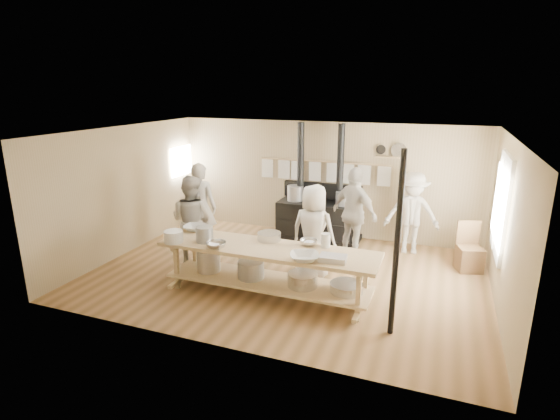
{
  "coord_description": "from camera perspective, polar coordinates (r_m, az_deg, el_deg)",
  "views": [
    {
      "loc": [
        2.52,
        -7.0,
        3.35
      ],
      "look_at": [
        -0.2,
        0.2,
        1.16
      ],
      "focal_mm": 28.0,
      "sensor_mm": 36.0,
      "label": 1
    }
  ],
  "objects": [
    {
      "name": "cook_by_window",
      "position": [
        9.3,
        16.84,
        -0.4
      ],
      "size": [
        1.15,
        0.72,
        1.7
      ],
      "primitive_type": "imported",
      "rotation": [
        0.0,
        0.0,
        0.08
      ],
      "color": "beige",
      "rests_on": "ground"
    },
    {
      "name": "mixing_bowl_large",
      "position": [
        7.36,
        -1.42,
        -3.46
      ],
      "size": [
        0.45,
        0.45,
        0.13
      ],
      "primitive_type": "cylinder",
      "rotation": [
        0.0,
        0.0,
        -0.12
      ],
      "color": "silver",
      "rests_on": "prep_table"
    },
    {
      "name": "bowl_steel_a",
      "position": [
        7.07,
        -8.37,
        -4.56
      ],
      "size": [
        0.44,
        0.44,
        0.1
      ],
      "primitive_type": "imported",
      "rotation": [
        0.0,
        0.0,
        0.43
      ],
      "color": "silver",
      "rests_on": "prep_table"
    },
    {
      "name": "towel_rail",
      "position": [
        9.9,
        5.63,
        5.33
      ],
      "size": [
        3.0,
        0.04,
        0.47
      ],
      "color": "tan",
      "rests_on": "ground"
    },
    {
      "name": "deep_bowl_enamel",
      "position": [
        7.46,
        -13.73,
        -3.39
      ],
      "size": [
        0.4,
        0.4,
        0.2
      ],
      "primitive_type": "cylinder",
      "rotation": [
        0.0,
        0.0,
        0.36
      ],
      "color": "silver",
      "rests_on": "prep_table"
    },
    {
      "name": "room_shell",
      "position": [
        7.64,
        0.88,
        2.8
      ],
      "size": [
        7.0,
        7.0,
        7.0
      ],
      "color": "tan",
      "rests_on": "ground"
    },
    {
      "name": "bowl_white_a",
      "position": [
        8.0,
        -11.07,
        -2.29
      ],
      "size": [
        0.44,
        0.44,
        0.1
      ],
      "primitive_type": "imported",
      "rotation": [
        0.0,
        0.0,
        0.14
      ],
      "color": "silver",
      "rests_on": "prep_table"
    },
    {
      "name": "bowl_steel_b",
      "position": [
        7.15,
        3.77,
        -4.25
      ],
      "size": [
        0.41,
        0.41,
        0.09
      ],
      "primitive_type": "imported",
      "rotation": [
        0.0,
        0.0,
        3.9
      ],
      "color": "silver",
      "rests_on": "prep_table"
    },
    {
      "name": "support_post",
      "position": [
        6.03,
        15.01,
        -4.58
      ],
      "size": [
        0.08,
        0.08,
        2.6
      ],
      "primitive_type": "cylinder",
      "color": "black",
      "rests_on": "ground"
    },
    {
      "name": "roasting_pan",
      "position": [
        6.55,
        6.93,
        -6.29
      ],
      "size": [
        0.41,
        0.29,
        0.09
      ],
      "primitive_type": "cube",
      "rotation": [
        0.0,
        0.0,
        0.06
      ],
      "color": "#B2B2B7",
      "rests_on": "prep_table"
    },
    {
      "name": "back_wall_shelf",
      "position": [
        9.59,
        14.3,
        7.31
      ],
      "size": [
        0.63,
        0.14,
        0.32
      ],
      "color": "tan",
      "rests_on": "ground"
    },
    {
      "name": "pitcher",
      "position": [
        7.05,
        5.98,
        -3.98
      ],
      "size": [
        0.19,
        0.19,
        0.23
      ],
      "primitive_type": "cylinder",
      "rotation": [
        0.0,
        0.0,
        -0.37
      ],
      "color": "silver",
      "rests_on": "prep_table"
    },
    {
      "name": "cook_left",
      "position": [
        8.48,
        -11.43,
        -1.37
      ],
      "size": [
        0.89,
        0.71,
        1.76
      ],
      "primitive_type": "imported",
      "rotation": [
        0.0,
        0.0,
        3.09
      ],
      "color": "beige",
      "rests_on": "ground"
    },
    {
      "name": "bucket_galv",
      "position": [
        7.36,
        -9.83,
        -3.14
      ],
      "size": [
        0.35,
        0.35,
        0.26
      ],
      "primitive_type": "cylinder",
      "rotation": [
        0.0,
        0.0,
        0.29
      ],
      "color": "gray",
      "rests_on": "prep_table"
    },
    {
      "name": "cook_right",
      "position": [
        8.75,
        9.69,
        -0.46
      ],
      "size": [
        1.16,
        0.94,
        1.85
      ],
      "primitive_type": "imported",
      "rotation": [
        0.0,
        0.0,
        2.61
      ],
      "color": "beige",
      "rests_on": "ground"
    },
    {
      "name": "prep_table",
      "position": [
        7.18,
        -1.69,
        -7.33
      ],
      "size": [
        3.6,
        0.9,
        0.85
      ],
      "color": "tan",
      "rests_on": "ground"
    },
    {
      "name": "left_opening",
      "position": [
        10.94,
        -12.76,
        6.28
      ],
      "size": [
        0.0,
        0.9,
        0.9
      ],
      "color": "white",
      "rests_on": "ground"
    },
    {
      "name": "ground",
      "position": [
        8.16,
        0.83,
        -8.37
      ],
      "size": [
        7.0,
        7.0,
        0.0
      ],
      "primitive_type": "plane",
      "color": "brown",
      "rests_on": "ground"
    },
    {
      "name": "bowl_white_b",
      "position": [
        6.53,
        3.19,
        -6.16
      ],
      "size": [
        0.56,
        0.56,
        0.11
      ],
      "primitive_type": "imported",
      "rotation": [
        0.0,
        0.0,
        1.92
      ],
      "color": "silver",
      "rests_on": "prep_table"
    },
    {
      "name": "window_right",
      "position": [
        7.88,
        26.99,
        0.53
      ],
      "size": [
        0.09,
        1.5,
        1.65
      ],
      "color": "beige",
      "rests_on": "ground"
    },
    {
      "name": "cook_far_left",
      "position": [
        9.14,
        -10.36,
        0.31
      ],
      "size": [
        0.76,
        0.57,
        1.87
      ],
      "primitive_type": "imported",
      "rotation": [
        0.0,
        0.0,
        3.34
      ],
      "color": "beige",
      "rests_on": "ground"
    },
    {
      "name": "chair",
      "position": [
        8.98,
        23.46,
        -5.56
      ],
      "size": [
        0.54,
        0.54,
        0.92
      ],
      "rotation": [
        0.0,
        0.0,
        0.3
      ],
      "color": "#513A20",
      "rests_on": "ground"
    },
    {
      "name": "stove",
      "position": [
        9.87,
        5.0,
        -0.84
      ],
      "size": [
        1.9,
        0.75,
        2.6
      ],
      "color": "black",
      "rests_on": "ground"
    },
    {
      "name": "cook_center",
      "position": [
        7.81,
        4.38,
        -2.81
      ],
      "size": [
        0.89,
        0.63,
        1.71
      ],
      "primitive_type": "imported",
      "rotation": [
        0.0,
        0.0,
        3.03
      ],
      "color": "beige",
      "rests_on": "ground"
    }
  ]
}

